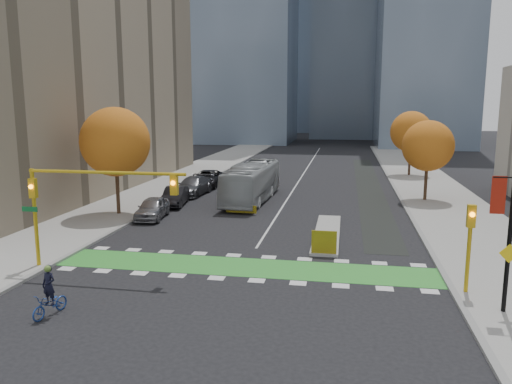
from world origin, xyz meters
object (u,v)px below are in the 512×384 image
at_px(hazard_board, 324,242).
at_px(parked_car_d, 207,179).
at_px(cyclist, 50,299).
at_px(bus, 252,182).
at_px(traffic_signal_west, 80,193).
at_px(tree_east_far, 411,132).
at_px(traffic_signal_east, 470,235).
at_px(parked_car_a, 152,208).
at_px(tree_east_near, 428,146).
at_px(parked_car_b, 175,196).
at_px(tree_west, 115,142).
at_px(parked_car_c, 193,186).

relative_size(hazard_board, parked_car_d, 0.23).
height_order(cyclist, bus, bus).
height_order(traffic_signal_west, bus, traffic_signal_west).
height_order(tree_east_far, parked_car_d, tree_east_far).
distance_m(tree_east_far, traffic_signal_west, 43.61).
height_order(hazard_board, traffic_signal_east, traffic_signal_east).
bearing_deg(tree_east_far, hazard_board, -104.12).
bearing_deg(parked_car_a, hazard_board, -35.00).
distance_m(tree_east_far, traffic_signal_east, 38.64).
distance_m(cyclist, bus, 25.66).
bearing_deg(traffic_signal_west, parked_car_a, 95.14).
distance_m(tree_east_near, parked_car_b, 22.10).
bearing_deg(bus, hazard_board, -63.09).
distance_m(tree_east_near, tree_east_far, 16.01).
height_order(bus, parked_car_d, bus).
distance_m(traffic_signal_east, parked_car_b, 25.86).
relative_size(tree_east_near, bus, 0.59).
bearing_deg(tree_east_near, tree_west, -157.38).
distance_m(hazard_board, tree_west, 18.44).
distance_m(hazard_board, parked_car_b, 17.80).
relative_size(traffic_signal_west, cyclist, 4.05).
xyz_separation_m(tree_east_near, parked_car_c, (-21.00, -0.62, -4.02)).
height_order(cyclist, parked_car_c, cyclist).
bearing_deg(traffic_signal_west, traffic_signal_east, 0.01).
xyz_separation_m(hazard_board, parked_car_b, (-12.98, 12.18, -0.02)).
distance_m(tree_west, cyclist, 19.33).
distance_m(tree_east_far, bus, 24.35).
bearing_deg(tree_west, hazard_board, -25.99).
bearing_deg(tree_east_far, traffic_signal_east, -92.97).
relative_size(traffic_signal_east, parked_car_d, 0.69).
height_order(tree_east_far, cyclist, tree_east_far).
bearing_deg(parked_car_b, tree_west, -131.80).
bearing_deg(parked_car_a, tree_west, 162.27).
height_order(hazard_board, parked_car_a, parked_car_a).
relative_size(hazard_board, parked_car_c, 0.24).
height_order(tree_east_near, parked_car_d, tree_east_near).
xyz_separation_m(hazard_board, parked_car_a, (-13.00, 7.18, -0.01)).
bearing_deg(tree_east_near, traffic_signal_east, -93.81).
height_order(tree_east_near, traffic_signal_west, tree_east_near).
bearing_deg(parked_car_b, traffic_signal_east, -48.18).
height_order(tree_east_near, tree_east_far, tree_east_far).
height_order(hazard_board, parked_car_d, parked_car_d).
height_order(bus, parked_car_b, bus).
height_order(tree_east_near, parked_car_b, tree_east_near).
height_order(hazard_board, tree_east_near, tree_east_near).
distance_m(tree_west, parked_car_c, 10.95).
relative_size(tree_west, tree_east_near, 1.16).
bearing_deg(tree_east_far, parked_car_a, -128.93).
bearing_deg(tree_west, tree_east_far, 46.70).
bearing_deg(cyclist, parked_car_d, 105.82).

